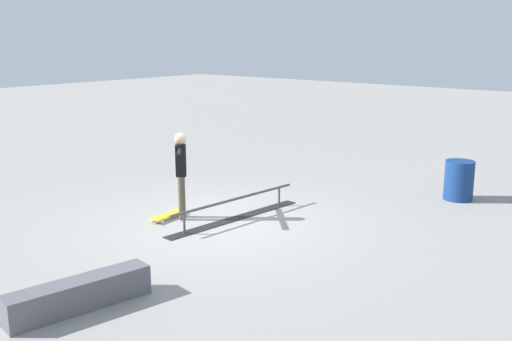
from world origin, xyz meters
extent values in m
plane|color=gray|center=(0.00, 0.00, 0.00)|extent=(60.00, 60.00, 0.00)
cube|color=black|center=(-0.43, 0.10, 0.01)|extent=(3.20, 0.51, 0.01)
cylinder|color=#47474C|center=(-1.64, 0.21, 0.19)|extent=(0.04, 0.04, 0.38)
cylinder|color=#47474C|center=(0.78, 0.00, 0.19)|extent=(0.04, 0.04, 0.38)
cylinder|color=#47474C|center=(-0.43, 0.10, 0.38)|extent=(3.02, 0.31, 0.05)
cube|color=#595960|center=(3.59, 1.06, 0.19)|extent=(1.87, 0.67, 0.39)
cylinder|color=brown|center=(0.24, -0.62, 0.41)|extent=(0.17, 0.17, 0.82)
cylinder|color=brown|center=(0.12, -0.74, 0.41)|extent=(0.17, 0.17, 0.82)
cube|color=black|center=(0.18, -0.68, 1.11)|extent=(0.28, 0.28, 0.58)
sphere|color=tan|center=(0.18, -0.68, 1.51)|extent=(0.22, 0.22, 0.22)
cylinder|color=black|center=(0.45, -0.42, 1.33)|extent=(0.45, 0.43, 0.08)
cylinder|color=black|center=(-0.10, -0.94, 1.33)|extent=(0.45, 0.43, 0.08)
cube|color=yellow|center=(0.38, -0.88, 0.08)|extent=(0.82, 0.31, 0.02)
cylinder|color=white|center=(0.12, -1.03, 0.03)|extent=(0.06, 0.04, 0.05)
cylinder|color=white|center=(0.09, -0.80, 0.03)|extent=(0.06, 0.04, 0.05)
cylinder|color=white|center=(0.66, -0.95, 0.03)|extent=(0.06, 0.04, 0.05)
cylinder|color=white|center=(0.63, -0.73, 0.03)|extent=(0.06, 0.04, 0.05)
cylinder|color=navy|center=(-4.39, 2.81, 0.41)|extent=(0.59, 0.59, 0.82)
camera|label=1|loc=(7.45, 7.10, 3.35)|focal=41.41mm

